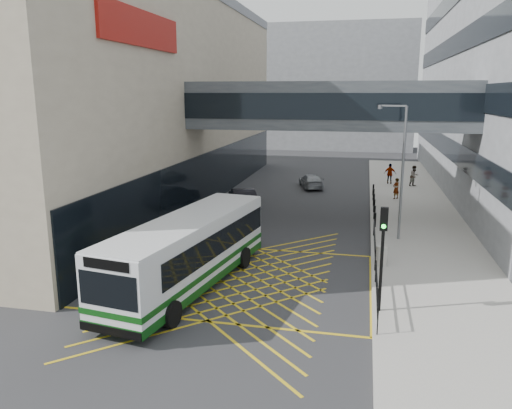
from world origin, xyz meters
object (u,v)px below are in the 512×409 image
Objects in this scene: pedestrian_b at (414,176)px; street_lamp at (400,164)px; traffic_light at (383,244)px; pedestrian_a at (396,189)px; car_white at (174,272)px; car_dark at (243,198)px; car_silver at (311,181)px; pedestrian_c at (390,174)px; bus at (190,250)px; litter_bin at (382,256)px.

street_lamp is at bearing -139.99° from pedestrian_b.
traffic_light reaches higher than pedestrian_a.
car_dark reaches higher than car_white.
car_silver is 26.24m from traffic_light.
car_silver is 7.43m from pedestrian_c.
bus is 8.19m from traffic_light.
bus reaches higher than litter_bin.
car_silver is 9.19m from pedestrian_b.
pedestrian_a is 0.89× the size of pedestrian_c.
bus reaches higher than pedestrian_a.
traffic_light is 5.83m from litter_bin.
car_white is 29.13m from pedestrian_c.
car_white reaches higher than car_silver.
litter_bin is 0.54× the size of pedestrian_c.
traffic_light reaches higher than car_white.
car_dark reaches higher than litter_bin.
bus is 6.24× the size of pedestrian_b.
pedestrian_c is at bearing 110.96° from street_lamp.
car_silver is at bearing 92.72° from bus.
street_lamp reaches higher than car_dark.
pedestrian_c is (10.92, 11.89, 0.32)m from car_dark.
car_silver is (4.02, 9.17, -0.11)m from car_dark.
car_silver is 8.17m from pedestrian_a.
street_lamp is 4.58× the size of pedestrian_a.
bus is at bearing -113.24° from street_lamp.
traffic_light is 27.86m from pedestrian_b.
pedestrian_b reaches higher than car_silver.
car_dark is 0.65× the size of street_lamp.
bus is at bearing 67.79° from car_silver.
litter_bin is 22.94m from pedestrian_c.
car_dark is 2.64× the size of pedestrian_c.
bus is 22.49m from pedestrian_a.
car_dark is (-0.71, 15.39, 0.08)m from car_white.
car_dark is 17.12m from pedestrian_b.
car_dark is at bearing 50.28° from car_silver.
car_white is 0.57× the size of street_lamp.
pedestrian_b is 0.99× the size of pedestrian_c.
pedestrian_b is at bearing -149.56° from pedestrian_a.
pedestrian_c is at bearing 86.77° from litter_bin.
car_dark is 2.67× the size of pedestrian_b.
traffic_light is (8.69, -1.03, 2.15)m from car_white.
pedestrian_a is at bearing -149.15° from pedestrian_b.
traffic_light is 2.26× the size of pedestrian_b.
pedestrian_b is (3.58, 27.57, -1.77)m from traffic_light.
bus is at bearing 22.04° from pedestrian_a.
car_silver is at bearing -135.91° from car_dark.
car_silver is (3.31, 24.56, -0.03)m from car_white.
car_dark is (-1.40, 15.13, -0.90)m from bus.
pedestrian_c is (0.39, 18.03, -3.36)m from street_lamp.
street_lamp is (1.13, 10.28, 1.60)m from traffic_light.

